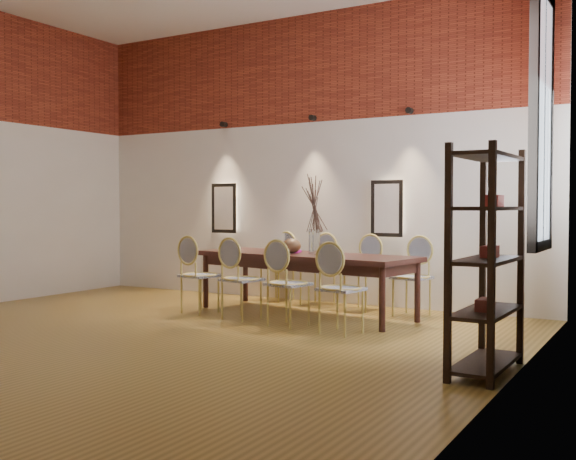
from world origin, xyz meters
The scene contains 26 objects.
floor centered at (0.00, 0.00, -0.01)m, with size 7.00×7.00×0.02m, color olive.
wall_back centered at (0.00, 3.55, 2.00)m, with size 7.00×0.10×4.00m, color silver.
wall_right centered at (3.55, 0.00, 2.00)m, with size 0.10×7.00×4.00m, color silver.
brick_band_back centered at (0.00, 3.48, 3.25)m, with size 7.00×0.02×1.50m, color maroon.
niche_left centered at (-1.30, 3.45, 1.30)m, with size 0.36×0.06×0.66m, color #FFEAC6.
niche_right centered at (1.30, 3.45, 1.30)m, with size 0.36×0.06×0.66m, color #FFEAC6.
spot_fixture_left centered at (-1.30, 3.42, 2.55)m, with size 0.08×0.08×0.10m, color black.
spot_fixture_mid centered at (0.20, 3.42, 2.55)m, with size 0.08×0.08×0.10m, color black.
spot_fixture_right centered at (1.60, 3.42, 2.55)m, with size 0.08×0.08×0.10m, color black.
window_glass centered at (3.46, 2.00, 2.15)m, with size 0.02×0.78×2.38m, color silver.
window_frame centered at (3.44, 2.00, 2.15)m, with size 0.08×0.90×2.50m, color black.
window_mullion centered at (3.44, 2.00, 2.15)m, with size 0.06×0.06×2.40m, color black.
dining_table centered at (0.63, 2.40, 0.38)m, with size 2.86×0.92×0.75m, color #381915.
chair_near_a centered at (-0.55, 1.85, 0.47)m, with size 0.44×0.44×0.94m, color tan, non-canonical shape.
chair_near_b centered at (0.16, 1.73, 0.47)m, with size 0.44×0.44×0.94m, color tan, non-canonical shape.
chair_near_c centered at (0.86, 1.61, 0.47)m, with size 0.44×0.44×0.94m, color tan, non-canonical shape.
chair_near_d centered at (1.57, 1.49, 0.47)m, with size 0.44×0.44×0.94m, color tan, non-canonical shape.
chair_far_a centered at (-0.30, 3.30, 0.47)m, with size 0.44×0.44×0.94m, color tan, non-canonical shape.
chair_far_b centered at (0.40, 3.19, 0.47)m, with size 0.44×0.44×0.94m, color tan, non-canonical shape.
chair_far_c centered at (1.11, 3.07, 0.47)m, with size 0.44×0.44×0.94m, color tan, non-canonical shape.
chair_far_d centered at (1.81, 2.95, 0.47)m, with size 0.44×0.44×0.94m, color tan, non-canonical shape.
vase centered at (0.79, 2.37, 0.90)m, with size 0.14×0.14×0.30m, color silver.
dried_branches centered at (0.79, 2.37, 1.35)m, with size 0.50×0.50×0.70m, color #432F27, non-canonical shape.
bowl centered at (0.46, 2.38, 0.84)m, with size 0.24×0.24×0.18m, color brown.
book centered at (0.36, 2.49, 0.77)m, with size 0.26×0.18×0.03m, color #911372.
shelving_rack centered at (3.28, 0.57, 0.90)m, with size 0.38×1.00×1.80m, color black, non-canonical shape.
Camera 1 is at (4.58, -4.82, 1.33)m, focal length 42.00 mm.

